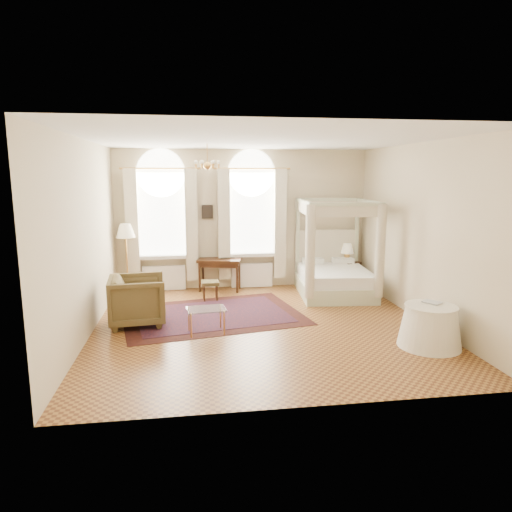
{
  "coord_description": "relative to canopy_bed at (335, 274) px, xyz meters",
  "views": [
    {
      "loc": [
        -1.26,
        -7.86,
        2.71
      ],
      "look_at": [
        -0.06,
        0.4,
        1.22
      ],
      "focal_mm": 32.0,
      "sensor_mm": 36.0,
      "label": 1
    }
  ],
  "objects": [
    {
      "name": "floor_lamp",
      "position": [
        -4.67,
        0.69,
        0.9
      ],
      "size": [
        0.42,
        0.42,
        1.63
      ],
      "color": "#C08B40",
      "rests_on": "ground"
    },
    {
      "name": "stool",
      "position": [
        -2.83,
        -0.06,
        -0.14
      ],
      "size": [
        0.38,
        0.38,
        0.42
      ],
      "color": "#4B4020",
      "rests_on": "ground"
    },
    {
      "name": "armchair",
      "position": [
        -4.21,
        -1.51,
        -0.04
      ],
      "size": [
        1.08,
        1.06,
        0.91
      ],
      "primitive_type": "imported",
      "rotation": [
        0.0,
        0.0,
        1.67
      ],
      "color": "#4D3F21",
      "rests_on": "ground"
    },
    {
      "name": "side_table",
      "position": [
        0.51,
        -3.31,
        -0.16
      ],
      "size": [
        0.99,
        0.99,
        0.67
      ],
      "color": "white",
      "rests_on": "ground"
    },
    {
      "name": "coffee_table",
      "position": [
        -3.0,
        -2.18,
        -0.09
      ],
      "size": [
        0.69,
        0.52,
        0.44
      ],
      "color": "white",
      "rests_on": "ground"
    },
    {
      "name": "ground",
      "position": [
        -1.97,
        -1.92,
        -0.49
      ],
      "size": [
        6.0,
        6.0,
        0.0
      ],
      "primitive_type": "plane",
      "color": "#96632B",
      "rests_on": "ground"
    },
    {
      "name": "book",
      "position": [
        0.51,
        -3.23,
        0.2
      ],
      "size": [
        0.31,
        0.33,
        0.03
      ],
      "primitive_type": "imported",
      "rotation": [
        0.0,
        0.0,
        0.58
      ],
      "color": "black",
      "rests_on": "side_table"
    },
    {
      "name": "window_right",
      "position": [
        -1.77,
        0.95,
        1.0
      ],
      "size": [
        1.62,
        0.27,
        3.29
      ],
      "color": "white",
      "rests_on": "room_walls"
    },
    {
      "name": "laptop",
      "position": [
        -2.41,
        0.87,
        0.28
      ],
      "size": [
        0.41,
        0.34,
        0.03
      ],
      "primitive_type": "imported",
      "rotation": [
        0.0,
        0.0,
        3.49
      ],
      "color": "black",
      "rests_on": "writing_desk"
    },
    {
      "name": "canopy_bed",
      "position": [
        0.0,
        0.0,
        0.0
      ],
      "size": [
        1.8,
        2.14,
        2.16
      ],
      "color": "#BBC19C",
      "rests_on": "ground"
    },
    {
      "name": "room_walls",
      "position": [
        -1.97,
        -1.92,
        1.49
      ],
      "size": [
        6.0,
        6.0,
        6.0
      ],
      "color": "beige",
      "rests_on": "ground"
    },
    {
      "name": "wall_pictures",
      "position": [
        -1.88,
        1.05,
        1.4
      ],
      "size": [
        2.54,
        0.03,
        0.39
      ],
      "color": "black",
      "rests_on": "room_walls"
    },
    {
      "name": "chandelier",
      "position": [
        -2.87,
        -0.72,
        2.42
      ],
      "size": [
        0.51,
        0.45,
        0.5
      ],
      "color": "#C08B40",
      "rests_on": "room_walls"
    },
    {
      "name": "window_left",
      "position": [
        -3.87,
        0.95,
        1.0
      ],
      "size": [
        1.62,
        0.27,
        3.29
      ],
      "color": "white",
      "rests_on": "room_walls"
    },
    {
      "name": "nightstand",
      "position": [
        0.64,
        0.78,
        -0.19
      ],
      "size": [
        0.53,
        0.51,
        0.6
      ],
      "primitive_type": "cube",
      "rotation": [
        0.0,
        0.0,
        0.37
      ],
      "color": "#3E2011",
      "rests_on": "ground"
    },
    {
      "name": "writing_desk",
      "position": [
        -2.57,
        0.78,
        0.16
      ],
      "size": [
        1.1,
        0.75,
        0.76
      ],
      "color": "#3E2011",
      "rests_on": "ground"
    },
    {
      "name": "nightstand_lamp",
      "position": [
        0.57,
        0.83,
        0.41
      ],
      "size": [
        0.31,
        0.31,
        0.45
      ],
      "color": "#C08B40",
      "rests_on": "nightstand"
    },
    {
      "name": "oriental_rug",
      "position": [
        -2.84,
        -1.16,
        -0.48
      ],
      "size": [
        3.76,
        3.0,
        0.01
      ],
      "color": "#40170F",
      "rests_on": "ground"
    }
  ]
}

